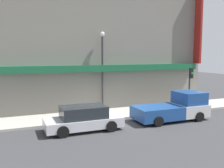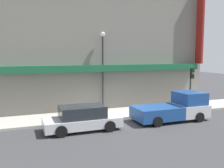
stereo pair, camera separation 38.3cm
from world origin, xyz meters
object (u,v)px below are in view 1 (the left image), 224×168
fire_hydrant (78,114)px  traffic_light (190,81)px  pickup_truck (175,108)px  street_lamp (102,62)px  parked_car (84,119)px

fire_hydrant → traffic_light: bearing=-2.5°
pickup_truck → street_lamp: size_ratio=0.86×
fire_hydrant → street_lamp: bearing=37.9°
pickup_truck → traffic_light: 3.64m
traffic_light → street_lamp: bearing=160.5°
parked_car → street_lamp: bearing=57.7°
parked_car → fire_hydrant: 2.22m
pickup_truck → fire_hydrant: (-6.23, 2.19, -0.36)m
parked_car → traffic_light: 9.53m
fire_hydrant → street_lamp: size_ratio=0.10×
fire_hydrant → traffic_light: 9.18m
fire_hydrant → street_lamp: 4.63m
fire_hydrant → traffic_light: size_ratio=0.19×
street_lamp → traffic_light: 7.05m
street_lamp → traffic_light: size_ratio=1.85×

